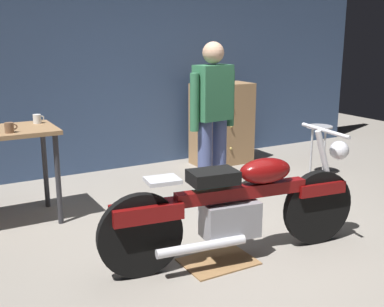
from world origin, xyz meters
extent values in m
plane|color=gray|center=(0.00, 0.00, 0.00)|extent=(12.00, 12.00, 0.00)
cube|color=#384C70|center=(0.00, 2.80, 1.55)|extent=(8.00, 0.12, 3.10)
cylinder|color=#2D2D33|center=(-1.19, 1.21, 0.43)|extent=(0.05, 0.05, 0.86)
cylinder|color=#2D2D33|center=(-1.19, 1.73, 0.43)|extent=(0.05, 0.05, 0.86)
cylinder|color=black|center=(0.60, -0.31, 0.32)|extent=(0.64, 0.15, 0.64)
cylinder|color=black|center=(-0.94, -0.11, 0.32)|extent=(0.64, 0.15, 0.64)
cube|color=maroon|center=(0.60, -0.31, 0.50)|extent=(0.45, 0.20, 0.10)
cube|color=maroon|center=(-0.89, -0.11, 0.50)|extent=(0.54, 0.25, 0.12)
cube|color=gray|center=(-0.22, -0.20, 0.34)|extent=(0.47, 0.30, 0.28)
cube|color=maroon|center=(-0.12, -0.21, 0.55)|extent=(1.10, 0.24, 0.10)
ellipsoid|color=maroon|center=(0.08, -0.24, 0.70)|extent=(0.46, 0.28, 0.20)
cube|color=black|center=(-0.37, -0.18, 0.70)|extent=(0.39, 0.28, 0.10)
cube|color=silver|center=(-0.76, -0.13, 0.72)|extent=(0.26, 0.23, 0.03)
cylinder|color=silver|center=(0.66, -0.32, 0.65)|extent=(0.27, 0.08, 0.68)
cylinder|color=silver|center=(0.62, -0.31, 0.98)|extent=(0.11, 0.60, 0.03)
sphere|color=silver|center=(0.78, -0.33, 0.80)|extent=(0.16, 0.16, 0.16)
cylinder|color=silver|center=(-0.53, -0.30, 0.22)|extent=(0.70, 0.16, 0.07)
cylinder|color=#4C598D|center=(0.49, 1.07, 0.44)|extent=(0.15, 0.15, 0.88)
cylinder|color=#4C598D|center=(0.30, 1.04, 0.44)|extent=(0.15, 0.15, 0.88)
cube|color=#33724C|center=(0.39, 1.05, 1.16)|extent=(0.41, 0.27, 0.56)
cylinder|color=#33724C|center=(0.63, 1.09, 1.08)|extent=(0.09, 0.09, 0.58)
cylinder|color=#33724C|center=(0.16, 1.02, 1.08)|extent=(0.09, 0.09, 0.58)
sphere|color=tan|center=(0.39, 1.05, 1.56)|extent=(0.22, 0.22, 0.22)
cylinder|color=#B2B2B7|center=(2.03, 1.18, 0.63)|extent=(0.32, 0.32, 0.02)
cylinder|color=#B2B2B7|center=(2.14, 1.18, 0.31)|extent=(0.02, 0.02, 0.62)
cylinder|color=#B2B2B7|center=(2.03, 1.29, 0.31)|extent=(0.02, 0.02, 0.62)
cylinder|color=#B2B2B7|center=(1.92, 1.18, 0.31)|extent=(0.02, 0.02, 0.62)
cylinder|color=#B2B2B7|center=(2.03, 1.07, 0.31)|extent=(0.02, 0.02, 0.62)
cube|color=#99724C|center=(1.33, 2.30, 0.55)|extent=(0.80, 0.44, 1.10)
sphere|color=tan|center=(1.33, 2.07, 0.85)|extent=(0.04, 0.04, 0.04)
sphere|color=tan|center=(1.33, 2.07, 0.55)|extent=(0.04, 0.04, 0.04)
sphere|color=tan|center=(1.33, 2.07, 0.25)|extent=(0.04, 0.04, 0.04)
cube|color=olive|center=(-0.33, -0.21, 0.01)|extent=(0.56, 0.40, 0.01)
cylinder|color=brown|center=(-1.57, 1.27, 0.95)|extent=(0.08, 0.08, 0.09)
torus|color=brown|center=(-1.52, 1.27, 0.95)|extent=(0.05, 0.01, 0.05)
cylinder|color=white|center=(-1.25, 1.62, 0.94)|extent=(0.08, 0.08, 0.09)
torus|color=white|center=(-1.21, 1.62, 0.95)|extent=(0.05, 0.01, 0.05)
camera|label=1|loc=(-2.20, -3.09, 1.74)|focal=44.76mm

